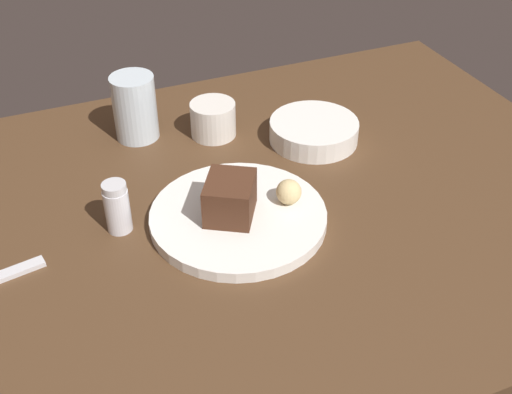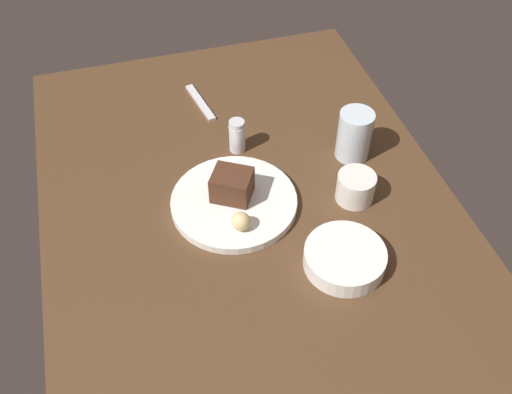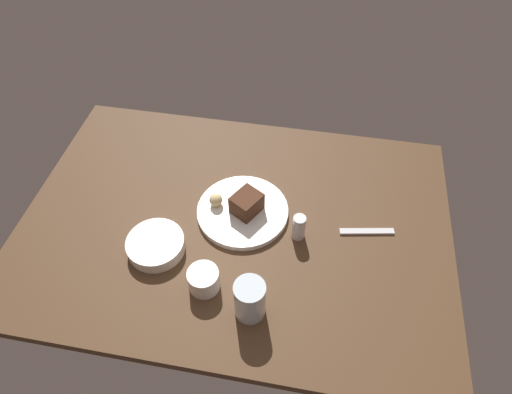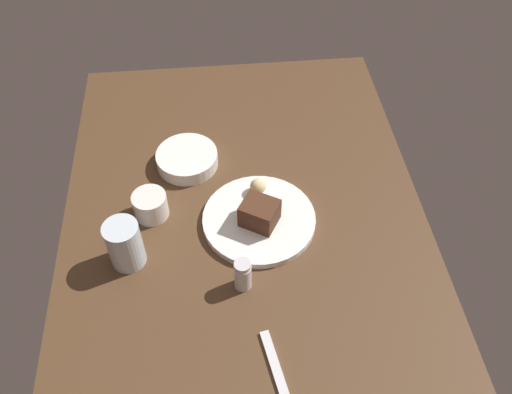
# 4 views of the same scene
# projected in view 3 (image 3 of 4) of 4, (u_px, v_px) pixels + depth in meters

# --- Properties ---
(dining_table) EXTENTS (1.20, 0.84, 0.03)m
(dining_table) POSITION_uv_depth(u_px,v_px,m) (235.00, 224.00, 1.26)
(dining_table) COLOR #4C331E
(dining_table) RESTS_ON ground
(dessert_plate) EXTENTS (0.26, 0.26, 0.02)m
(dessert_plate) POSITION_uv_depth(u_px,v_px,m) (243.00, 211.00, 1.26)
(dessert_plate) COLOR white
(dessert_plate) RESTS_ON dining_table
(chocolate_cake_slice) EXTENTS (0.10, 0.10, 0.06)m
(chocolate_cake_slice) POSITION_uv_depth(u_px,v_px,m) (247.00, 203.00, 1.23)
(chocolate_cake_slice) COLOR #472819
(chocolate_cake_slice) RESTS_ON dessert_plate
(bread_roll) EXTENTS (0.04, 0.04, 0.04)m
(bread_roll) POSITION_uv_depth(u_px,v_px,m) (216.00, 200.00, 1.25)
(bread_roll) COLOR #DBC184
(bread_roll) RESTS_ON dessert_plate
(salt_shaker) EXTENTS (0.04, 0.04, 0.08)m
(salt_shaker) POSITION_uv_depth(u_px,v_px,m) (299.00, 227.00, 1.19)
(salt_shaker) COLOR silver
(salt_shaker) RESTS_ON dining_table
(water_glass) EXTENTS (0.08, 0.08, 0.11)m
(water_glass) POSITION_uv_depth(u_px,v_px,m) (250.00, 300.00, 1.03)
(water_glass) COLOR silver
(water_glass) RESTS_ON dining_table
(side_bowl) EXTENTS (0.15, 0.15, 0.04)m
(side_bowl) POSITION_uv_depth(u_px,v_px,m) (156.00, 245.00, 1.17)
(side_bowl) COLOR white
(side_bowl) RESTS_ON dining_table
(coffee_cup) EXTENTS (0.08, 0.08, 0.06)m
(coffee_cup) POSITION_uv_depth(u_px,v_px,m) (204.00, 280.00, 1.09)
(coffee_cup) COLOR silver
(coffee_cup) RESTS_ON dining_table
(dessert_spoon) EXTENTS (0.15, 0.05, 0.01)m
(dessert_spoon) POSITION_uv_depth(u_px,v_px,m) (367.00, 231.00, 1.22)
(dessert_spoon) COLOR silver
(dessert_spoon) RESTS_ON dining_table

